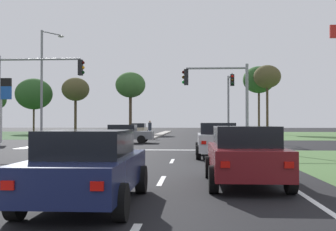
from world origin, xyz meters
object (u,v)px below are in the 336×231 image
at_px(car_grey_third, 124,134).
at_px(car_beige_fourth, 139,129).
at_px(traffic_signal_far_right, 230,95).
at_px(treeline_second, 34,94).
at_px(pedestrian_at_median, 150,127).
at_px(traffic_signal_near_left, 30,84).
at_px(treeline_fifth, 259,80).
at_px(street_lamp_second, 44,79).
at_px(treeline_third, 76,90).
at_px(car_maroon_second, 245,155).
at_px(car_silver_fifth, 217,140).
at_px(treeline_fourth, 130,85).
at_px(car_navy_near, 88,167).
at_px(traffic_signal_near_right, 222,91).
at_px(fuel_price_totem, 1,95).
at_px(treeline_sixth, 267,77).

xyz_separation_m(car_grey_third, car_beige_fourth, (-1.30, 19.02, 0.03)).
relative_size(traffic_signal_far_right, treeline_second, 0.71).
relative_size(car_grey_third, pedestrian_at_median, 2.73).
distance_m(traffic_signal_near_left, treeline_second, 39.84).
bearing_deg(pedestrian_at_median, treeline_fifth, 28.69).
bearing_deg(street_lamp_second, treeline_third, 100.10).
relative_size(car_beige_fourth, street_lamp_second, 0.44).
height_order(car_maroon_second, car_grey_third, car_maroon_second).
bearing_deg(car_maroon_second, car_silver_fifth, 91.41).
xyz_separation_m(car_beige_fourth, treeline_fourth, (-2.39, 9.07, 6.33)).
relative_size(car_navy_near, traffic_signal_near_right, 0.85).
bearing_deg(treeline_fifth, street_lamp_second, -131.72).
bearing_deg(treeline_fifth, fuel_price_totem, -134.86).
bearing_deg(car_beige_fourth, car_silver_fifth, 103.74).
distance_m(pedestrian_at_median, treeline_second, 29.46).
height_order(car_beige_fourth, traffic_signal_far_right, traffic_signal_far_right).
bearing_deg(car_silver_fifth, car_beige_fourth, 103.74).
distance_m(traffic_signal_near_left, treeline_third, 37.99).
relative_size(pedestrian_at_median, treeline_third, 0.20).
distance_m(treeline_third, treeline_fourth, 8.57).
height_order(traffic_signal_near_left, treeline_fifth, treeline_fifth).
xyz_separation_m(car_maroon_second, treeline_second, (-25.48, 51.43, 5.18)).
height_order(traffic_signal_far_right, street_lamp_second, street_lamp_second).
xyz_separation_m(car_beige_fourth, pedestrian_at_median, (2.56, -11.05, 0.38)).
bearing_deg(car_maroon_second, treeline_fourth, 101.82).
bearing_deg(car_navy_near, treeline_fourth, 97.62).
bearing_deg(treeline_second, car_grey_third, -57.44).
xyz_separation_m(car_maroon_second, car_grey_third, (-6.85, 22.26, -0.03)).
distance_m(car_beige_fourth, fuel_price_totem, 20.19).
bearing_deg(traffic_signal_near_left, car_grey_third, 60.72).
bearing_deg(car_silver_fifth, treeline_second, 120.68).
height_order(car_maroon_second, treeline_fourth, treeline_fourth).
bearing_deg(treeline_fourth, treeline_fifth, -2.29).
bearing_deg(treeline_fifth, treeline_sixth, -70.72).
xyz_separation_m(car_maroon_second, traffic_signal_near_left, (-11.35, 14.23, 3.23)).
height_order(car_maroon_second, fuel_price_totem, fuel_price_totem).
bearing_deg(fuel_price_totem, treeline_fifth, 45.14).
bearing_deg(car_silver_fifth, treeline_sixth, 76.75).
bearing_deg(treeline_third, fuel_price_totem, -87.17).
distance_m(car_maroon_second, treeline_fifth, 50.73).
relative_size(car_maroon_second, treeline_third, 0.50).
bearing_deg(traffic_signal_far_right, car_navy_near, -100.39).
xyz_separation_m(treeline_second, treeline_third, (6.45, -0.08, 0.64)).
bearing_deg(treeline_fifth, treeline_third, 176.31).
bearing_deg(car_grey_third, treeline_fifth, 151.40).
height_order(traffic_signal_far_right, treeline_sixth, treeline_sixth).
xyz_separation_m(car_maroon_second, fuel_price_totem, (-17.66, 23.75, 3.15)).
xyz_separation_m(car_maroon_second, treeline_fourth, (-10.54, 50.34, 6.34)).
distance_m(car_grey_third, treeline_fourth, 29.03).
height_order(traffic_signal_far_right, treeline_fifth, treeline_fifth).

